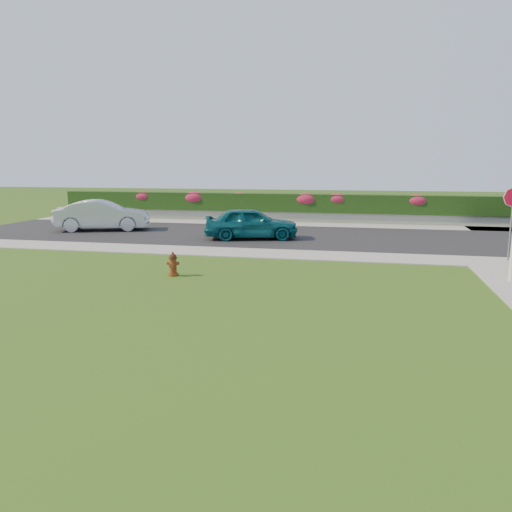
# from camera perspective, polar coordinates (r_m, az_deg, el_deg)

# --- Properties ---
(ground) EXTENTS (120.00, 120.00, 0.00)m
(ground) POSITION_cam_1_polar(r_m,az_deg,el_deg) (10.80, -1.24, -8.31)
(ground) COLOR black
(ground) RESTS_ON ground
(street_far) EXTENTS (26.00, 8.00, 0.04)m
(street_far) POSITION_cam_1_polar(r_m,az_deg,el_deg) (25.30, -4.94, 2.54)
(street_far) COLOR black
(street_far) RESTS_ON ground
(sidewalk_far) EXTENTS (24.00, 2.00, 0.04)m
(sidewalk_far) POSITION_cam_1_polar(r_m,az_deg,el_deg) (21.00, -11.55, 0.75)
(sidewalk_far) COLOR gray
(sidewalk_far) RESTS_ON ground
(curb_corner) EXTENTS (2.00, 2.00, 0.04)m
(curb_corner) POSITION_cam_1_polar(r_m,az_deg,el_deg) (19.81, 25.42, -0.63)
(curb_corner) COLOR gray
(curb_corner) RESTS_ON ground
(sidewalk_beyond) EXTENTS (34.00, 2.00, 0.04)m
(sidewalk_beyond) POSITION_cam_1_polar(r_m,az_deg,el_deg) (29.35, 5.45, 3.62)
(sidewalk_beyond) COLOR gray
(sidewalk_beyond) RESTS_ON ground
(retaining_wall) EXTENTS (34.00, 0.40, 0.60)m
(retaining_wall) POSITION_cam_1_polar(r_m,az_deg,el_deg) (30.80, 5.79, 4.45)
(retaining_wall) COLOR gray
(retaining_wall) RESTS_ON ground
(hedge) EXTENTS (32.00, 0.90, 1.10)m
(hedge) POSITION_cam_1_polar(r_m,az_deg,el_deg) (30.82, 5.84, 6.04)
(hedge) COLOR black
(hedge) RESTS_ON retaining_wall
(fire_hydrant) EXTENTS (0.39, 0.37, 0.76)m
(fire_hydrant) POSITION_cam_1_polar(r_m,az_deg,el_deg) (15.94, -9.47, -0.97)
(fire_hydrant) COLOR #51200C
(fire_hydrant) RESTS_ON ground
(sedan_teal) EXTENTS (4.63, 2.79, 1.48)m
(sedan_teal) POSITION_cam_1_polar(r_m,az_deg,el_deg) (23.31, -0.56, 3.79)
(sedan_teal) COLOR #0B4E56
(sedan_teal) RESTS_ON street_far
(sedan_silver) EXTENTS (5.09, 3.20, 1.59)m
(sedan_silver) POSITION_cam_1_polar(r_m,az_deg,el_deg) (27.61, -17.14, 4.47)
(sedan_silver) COLOR #B3B7BC
(sedan_silver) RESTS_ON street_far
(flower_clump_a) EXTENTS (1.36, 0.88, 0.68)m
(flower_clump_a) POSITION_cam_1_polar(r_m,az_deg,el_deg) (33.59, -12.69, 6.68)
(flower_clump_a) COLOR #B91F40
(flower_clump_a) RESTS_ON hedge
(flower_clump_b) EXTENTS (1.53, 0.99, 0.77)m
(flower_clump_b) POSITION_cam_1_polar(r_m,az_deg,el_deg) (32.29, -7.00, 6.65)
(flower_clump_b) COLOR #B91F40
(flower_clump_b) RESTS_ON hedge
(flower_clump_c) EXTENTS (1.07, 0.68, 0.53)m
(flower_clump_c) POSITION_cam_1_polar(r_m,az_deg,el_deg) (31.44, -1.83, 6.79)
(flower_clump_c) COLOR #B91F40
(flower_clump_c) RESTS_ON hedge
(flower_clump_d) EXTENTS (1.55, 1.00, 0.77)m
(flower_clump_d) POSITION_cam_1_polar(r_m,az_deg,el_deg) (30.71, 5.77, 6.48)
(flower_clump_d) COLOR #B91F40
(flower_clump_d) RESTS_ON hedge
(flower_clump_e) EXTENTS (1.36, 0.87, 0.68)m
(flower_clump_e) POSITION_cam_1_polar(r_m,az_deg,el_deg) (30.56, 9.31, 6.45)
(flower_clump_e) COLOR #B91F40
(flower_clump_e) RESTS_ON hedge
(flower_clump_f) EXTENTS (1.45, 0.93, 0.73)m
(flower_clump_f) POSITION_cam_1_polar(r_m,az_deg,el_deg) (30.67, 17.96, 6.06)
(flower_clump_f) COLOR #B91F40
(flower_clump_f) RESTS_ON hedge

